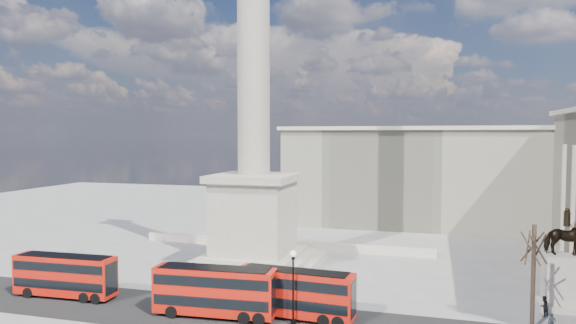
% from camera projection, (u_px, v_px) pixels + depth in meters
% --- Properties ---
extents(ground, '(180.00, 180.00, 0.00)m').
position_uv_depth(ground, '(238.00, 281.00, 53.49)').
color(ground, gray).
rests_on(ground, ground).
extents(asphalt_road, '(120.00, 9.00, 0.01)m').
position_uv_depth(asphalt_road, '(250.00, 319.00, 42.51)').
color(asphalt_road, black).
rests_on(asphalt_road, ground).
extents(nelsons_column, '(14.00, 14.00, 49.85)m').
position_uv_depth(nelsons_column, '(254.00, 155.00, 57.60)').
color(nelsons_column, '#B3AA95').
rests_on(nelsons_column, ground).
extents(balustrade_wall, '(40.00, 0.60, 1.10)m').
position_uv_depth(balustrade_wall, '(282.00, 244.00, 68.82)').
color(balustrade_wall, beige).
rests_on(balustrade_wall, ground).
extents(building_northeast, '(51.00, 17.00, 16.60)m').
position_uv_depth(building_northeast, '(437.00, 176.00, 85.94)').
color(building_northeast, '#B4B094').
rests_on(building_northeast, ground).
extents(red_bus_a, '(9.90, 2.63, 3.99)m').
position_uv_depth(red_bus_a, '(66.00, 275.00, 47.99)').
color(red_bus_a, red).
rests_on(red_bus_a, ground).
extents(red_bus_b, '(10.45, 3.01, 4.19)m').
position_uv_depth(red_bus_b, '(216.00, 291.00, 42.83)').
color(red_bus_b, red).
rests_on(red_bus_b, ground).
extents(red_bus_c, '(10.08, 3.03, 4.03)m').
position_uv_depth(red_bus_c, '(296.00, 293.00, 42.54)').
color(red_bus_c, red).
rests_on(red_bus_c, ground).
extents(victorian_lamp, '(0.52, 0.52, 6.03)m').
position_uv_depth(victorian_lamp, '(293.00, 281.00, 40.93)').
color(victorian_lamp, black).
rests_on(victorian_lamp, ground).
extents(equestrian_statue, '(4.32, 3.24, 8.91)m').
position_uv_depth(equestrian_statue, '(565.00, 274.00, 44.69)').
color(equestrian_statue, beige).
rests_on(equestrian_statue, ground).
extents(bare_tree_near, '(1.99, 1.99, 8.72)m').
position_uv_depth(bare_tree_near, '(534.00, 243.00, 39.70)').
color(bare_tree_near, '#332319').
rests_on(bare_tree_near, ground).
extents(pedestrian_walking, '(0.62, 0.47, 1.53)m').
position_uv_depth(pedestrian_walking, '(552.00, 323.00, 39.38)').
color(pedestrian_walking, black).
rests_on(pedestrian_walking, ground).
extents(pedestrian_standing, '(1.05, 1.04, 1.71)m').
position_uv_depth(pedestrian_standing, '(544.00, 306.00, 43.09)').
color(pedestrian_standing, black).
rests_on(pedestrian_standing, ground).
extents(pedestrian_crossing, '(0.66, 1.20, 1.93)m').
position_uv_depth(pedestrian_crossing, '(251.00, 291.00, 46.79)').
color(pedestrian_crossing, black).
rests_on(pedestrian_crossing, ground).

